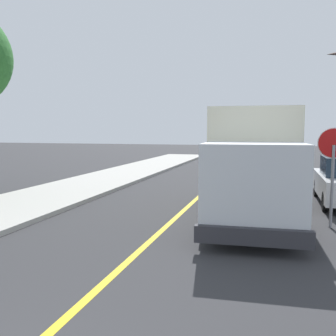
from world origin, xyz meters
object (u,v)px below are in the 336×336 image
stop_sign (333,158)px  box_truck (253,157)px  parked_car_near (263,167)px  parked_car_far (264,151)px  parked_car_mid (268,156)px  parked_car_furthest (267,148)px

stop_sign → box_truck: bearing=155.8°
parked_car_near → parked_car_far: bearing=91.0°
parked_car_near → parked_car_mid: 7.32m
parked_car_mid → stop_sign: size_ratio=1.66×
box_truck → parked_car_far: (-0.10, 20.36, -0.97)m
parked_car_mid → parked_car_furthest: same height
box_truck → parked_car_mid: bearing=88.8°
parked_car_near → parked_car_mid: same height
parked_car_furthest → parked_car_far: bearing=-91.1°
parked_car_near → stop_sign: stop_sign is taller
stop_sign → parked_car_near: bearing=103.4°
parked_car_near → parked_car_furthest: bearing=90.3°
parked_car_far → parked_car_mid: bearing=-86.0°
box_truck → parked_car_far: size_ratio=1.63×
parked_car_far → stop_sign: 21.44m
box_truck → parked_car_far: 20.38m
parked_car_mid → stop_sign: stop_sign is taller
parked_car_mid → parked_car_far: bearing=94.0°
box_truck → parked_car_mid: 14.58m
parked_car_near → box_truck: bearing=-91.1°
parked_car_far → parked_car_furthest: 6.07m
parked_car_furthest → stop_sign: bearing=-85.7°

